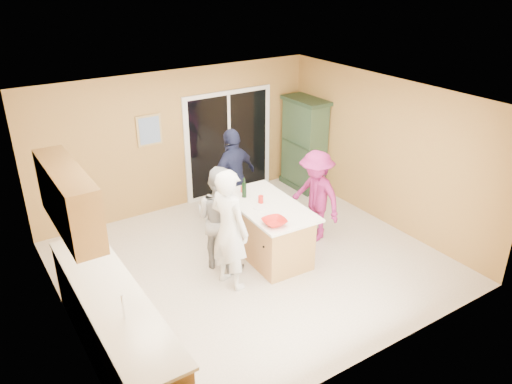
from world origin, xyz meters
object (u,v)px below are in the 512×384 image
woman_white (229,230)px  woman_grey (220,218)px  kitchen_island (267,231)px  woman_navy (234,178)px  woman_magenta (316,196)px  green_hutch (304,145)px

woman_white → woman_grey: (0.13, 0.52, -0.08)m
kitchen_island → woman_white: 1.09m
kitchen_island → woman_white: woman_white is taller
kitchen_island → woman_white: bearing=-154.9°
kitchen_island → woman_white: (-0.91, -0.38, 0.49)m
woman_white → woman_grey: bearing=-28.8°
woman_navy → woman_magenta: woman_navy is taller
kitchen_island → woman_grey: (-0.77, 0.15, 0.40)m
green_hutch → woman_white: 3.76m
kitchen_island → woman_navy: woman_navy is taller
woman_white → woman_navy: 1.89m
green_hutch → woman_magenta: (-1.17, -1.81, -0.13)m
kitchen_island → woman_grey: 0.88m
kitchen_island → green_hutch: green_hutch is taller
woman_white → green_hutch: bearing=-68.6°
woman_grey → woman_navy: woman_navy is taller
green_hutch → woman_magenta: green_hutch is taller
green_hutch → woman_grey: bearing=-150.1°
kitchen_island → woman_navy: 1.31m
green_hutch → woman_grey: (-2.91, -1.68, -0.09)m
green_hutch → woman_grey: 3.36m
woman_white → woman_magenta: bearing=-92.6°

